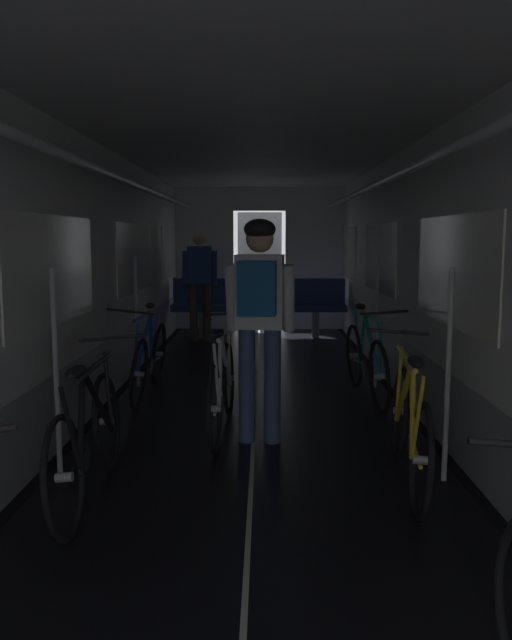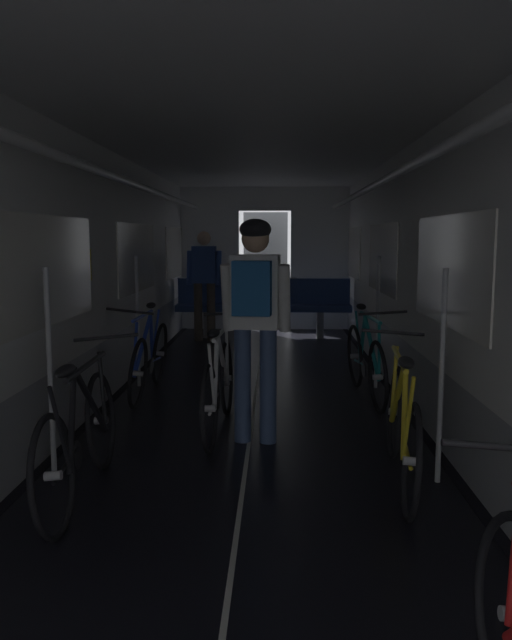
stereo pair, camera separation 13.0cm
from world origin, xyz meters
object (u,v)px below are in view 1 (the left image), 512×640
(person_cyclist_aisle, at_px, (259,306))
(bicycle_yellow, at_px, (409,426))
(bicycle_black, at_px, (88,438))
(bench_seat_far_right, at_px, (315,302))
(person_standing_near_bench, at_px, (200,278))
(bicycle_teal, at_px, (366,360))
(bench_seat_far_left, at_px, (202,302))
(bicycle_white_in_aisle, at_px, (222,386))
(bicycle_blue, at_px, (149,358))

(person_cyclist_aisle, bearing_deg, bicycle_yellow, -39.25)
(bicycle_black, xyz_separation_m, bicycle_yellow, (2.00, 0.28, 0.00))
(bench_seat_far_right, distance_m, person_standing_near_bench, 1.88)
(bicycle_teal, xyz_separation_m, person_cyclist_aisle, (-1.05, -1.39, 0.69))
(bicycle_black, height_order, person_standing_near_bench, person_standing_near_bench)
(bench_seat_far_left, distance_m, person_cyclist_aisle, 5.33)
(bicycle_white_in_aisle, xyz_separation_m, person_standing_near_bench, (-0.64, 4.58, 0.59))
(bicycle_blue, bearing_deg, bench_seat_far_left, 87.35)
(bench_seat_far_left, relative_size, person_standing_near_bench, 0.58)
(person_standing_near_bench, bearing_deg, bicycle_black, -90.78)
(bicycle_teal, relative_size, bicycle_yellow, 1.00)
(bicycle_yellow, relative_size, bicycle_white_in_aisle, 1.00)
(bicycle_black, bearing_deg, bicycle_teal, 49.91)
(bench_seat_far_right, relative_size, bicycle_blue, 0.58)
(bicycle_yellow, xyz_separation_m, person_standing_near_bench, (-1.92, 5.64, 0.59))
(bench_seat_far_right, bearing_deg, bicycle_teal, -87.10)
(bicycle_black, height_order, bicycle_yellow, bicycle_black)
(bicycle_yellow, xyz_separation_m, bicycle_white_in_aisle, (-1.28, 1.06, 0.00))
(bicycle_black, xyz_separation_m, person_standing_near_bench, (0.08, 5.92, 0.59))
(person_standing_near_bench, bearing_deg, person_cyclist_aisle, -78.94)
(person_cyclist_aisle, distance_m, person_standing_near_bench, 4.94)
(person_cyclist_aisle, height_order, person_standing_near_bench, person_cyclist_aisle)
(bicycle_black, height_order, person_cyclist_aisle, person_cyclist_aisle)
(bench_seat_far_right, relative_size, person_cyclist_aisle, 0.57)
(bicycle_white_in_aisle, bearing_deg, person_standing_near_bench, 97.97)
(bench_seat_far_right, relative_size, bicycle_white_in_aisle, 0.58)
(bench_seat_far_right, xyz_separation_m, bicycle_yellow, (0.12, -6.02, -0.18))
(bicycle_yellow, relative_size, bicycle_blue, 1.00)
(person_standing_near_bench, bearing_deg, bench_seat_far_left, 90.41)
(bench_seat_far_right, height_order, bicycle_blue, bench_seat_far_right)
(bench_seat_far_right, bearing_deg, bicycle_white_in_aisle, -103.14)
(bicycle_yellow, height_order, bicycle_white_in_aisle, bicycle_yellow)
(bicycle_teal, height_order, person_standing_near_bench, person_standing_near_bench)
(bicycle_black, height_order, bicycle_blue, bicycle_blue)
(bench_seat_far_left, relative_size, bicycle_black, 0.58)
(bench_seat_far_left, height_order, person_standing_near_bench, person_standing_near_bench)
(bicycle_teal, bearing_deg, person_standing_near_bench, 119.95)
(bench_seat_far_left, height_order, person_cyclist_aisle, person_cyclist_aisle)
(bench_seat_far_left, distance_m, bicycle_teal, 4.33)
(bicycle_yellow, bearing_deg, bicycle_blue, 132.75)
(bench_seat_far_left, relative_size, bicycle_yellow, 0.58)
(bicycle_black, bearing_deg, bench_seat_far_left, 89.29)
(bicycle_blue, bearing_deg, bicycle_yellow, -47.25)
(bench_seat_far_left, distance_m, bench_seat_far_right, 1.80)
(bicycle_teal, xyz_separation_m, bicycle_yellow, (-0.07, -2.18, -0.00))
(bicycle_yellow, height_order, person_cyclist_aisle, person_cyclist_aisle)
(bench_seat_far_left, bearing_deg, bicycle_blue, -92.65)
(bicycle_white_in_aisle, bearing_deg, bench_seat_far_right, 76.86)
(bench_seat_far_left, relative_size, bicycle_teal, 0.58)
(bicycle_teal, distance_m, bicycle_blue, 2.17)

